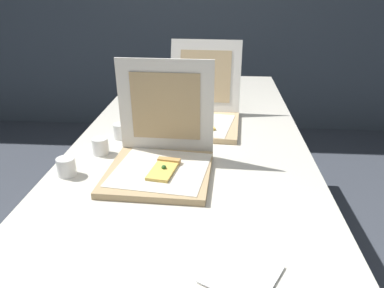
% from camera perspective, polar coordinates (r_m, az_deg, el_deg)
% --- Properties ---
extents(table, '(0.93, 2.31, 0.74)m').
position_cam_1_polar(table, '(1.55, -0.27, -0.97)').
color(table, silver).
rests_on(table, ground).
extents(pizza_box_front, '(0.35, 0.36, 0.36)m').
position_cam_1_polar(pizza_box_front, '(1.27, -4.78, -2.01)').
color(pizza_box_front, tan).
rests_on(pizza_box_front, table).
extents(pizza_box_middle, '(0.37, 0.48, 0.34)m').
position_cam_1_polar(pizza_box_middle, '(1.70, 1.34, 4.65)').
color(pizza_box_middle, tan).
rests_on(pizza_box_middle, table).
extents(cup_white_near_center, '(0.06, 0.06, 0.06)m').
position_cam_1_polar(cup_white_near_center, '(1.45, -13.72, -0.31)').
color(cup_white_near_center, white).
rests_on(cup_white_near_center, table).
extents(cup_white_mid, '(0.06, 0.06, 0.06)m').
position_cam_1_polar(cup_white_mid, '(1.58, -10.75, 1.93)').
color(cup_white_mid, white).
rests_on(cup_white_mid, table).
extents(cup_white_near_left, '(0.06, 0.06, 0.06)m').
position_cam_1_polar(cup_white_near_left, '(1.32, -18.50, -3.30)').
color(cup_white_near_left, white).
rests_on(cup_white_near_left, table).
extents(napkin_pile, '(0.20, 0.20, 0.01)m').
position_cam_1_polar(napkin_pile, '(0.88, 7.63, -19.29)').
color(napkin_pile, white).
rests_on(napkin_pile, table).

